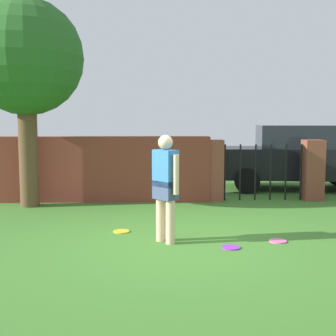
{
  "coord_description": "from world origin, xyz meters",
  "views": [
    {
      "loc": [
        -0.27,
        -6.42,
        1.81
      ],
      "look_at": [
        -0.07,
        1.27,
        1.0
      ],
      "focal_mm": 46.82,
      "sensor_mm": 36.0,
      "label": 1
    }
  ],
  "objects_px": {
    "tree": "(25,59)",
    "frisbee_purple": "(231,247)",
    "frisbee_yellow": "(121,231)",
    "car": "(296,157)",
    "frisbee_pink": "(278,241)",
    "person": "(165,183)"
  },
  "relations": [
    {
      "from": "tree",
      "to": "frisbee_yellow",
      "type": "xyz_separation_m",
      "value": [
        2.15,
        -2.3,
        -3.1
      ]
    },
    {
      "from": "person",
      "to": "frisbee_pink",
      "type": "bearing_deg",
      "value": -131.77
    },
    {
      "from": "car",
      "to": "frisbee_yellow",
      "type": "relative_size",
      "value": 16.17
    },
    {
      "from": "tree",
      "to": "person",
      "type": "bearing_deg",
      "value": -45.68
    },
    {
      "from": "person",
      "to": "frisbee_yellow",
      "type": "xyz_separation_m",
      "value": [
        -0.72,
        0.64,
        -0.89
      ]
    },
    {
      "from": "tree",
      "to": "car",
      "type": "bearing_deg",
      "value": 19.0
    },
    {
      "from": "frisbee_pink",
      "to": "frisbee_yellow",
      "type": "height_order",
      "value": "same"
    },
    {
      "from": "tree",
      "to": "frisbee_yellow",
      "type": "relative_size",
      "value": 16.22
    },
    {
      "from": "person",
      "to": "frisbee_purple",
      "type": "xyz_separation_m",
      "value": [
        0.94,
        -0.34,
        -0.89
      ]
    },
    {
      "from": "car",
      "to": "frisbee_yellow",
      "type": "bearing_deg",
      "value": 52.78
    },
    {
      "from": "tree",
      "to": "frisbee_purple",
      "type": "xyz_separation_m",
      "value": [
        3.81,
        -3.27,
        -3.1
      ]
    },
    {
      "from": "frisbee_yellow",
      "to": "car",
      "type": "bearing_deg",
      "value": 46.27
    },
    {
      "from": "person",
      "to": "car",
      "type": "bearing_deg",
      "value": -76.15
    },
    {
      "from": "frisbee_yellow",
      "to": "frisbee_purple",
      "type": "bearing_deg",
      "value": -30.5
    },
    {
      "from": "person",
      "to": "frisbee_pink",
      "type": "relative_size",
      "value": 6.0
    },
    {
      "from": "frisbee_pink",
      "to": "frisbee_purple",
      "type": "relative_size",
      "value": 1.0
    },
    {
      "from": "tree",
      "to": "frisbee_pink",
      "type": "height_order",
      "value": "tree"
    },
    {
      "from": "car",
      "to": "frisbee_purple",
      "type": "height_order",
      "value": "car"
    },
    {
      "from": "tree",
      "to": "frisbee_pink",
      "type": "xyz_separation_m",
      "value": [
        4.58,
        -2.96,
        -3.1
      ]
    },
    {
      "from": "person",
      "to": "car",
      "type": "distance_m",
      "value": 6.31
    },
    {
      "from": "car",
      "to": "frisbee_pink",
      "type": "bearing_deg",
      "value": 76.29
    },
    {
      "from": "person",
      "to": "frisbee_yellow",
      "type": "height_order",
      "value": "person"
    }
  ]
}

